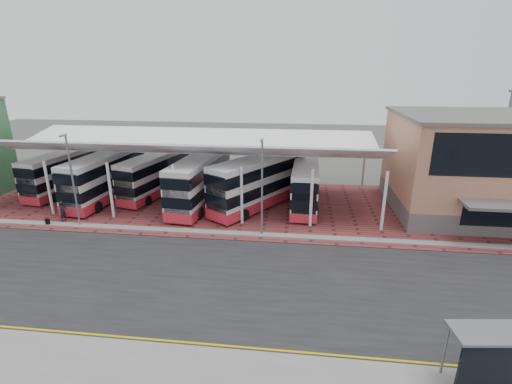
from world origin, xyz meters
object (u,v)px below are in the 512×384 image
bus_2 (156,175)px  bus_5 (305,184)px  bus_3 (200,181)px  pedestrian (63,211)px  bus_shelter (501,357)px  bus_1 (106,177)px  terminal (498,165)px  bus_0 (66,172)px  bus_4 (259,182)px

bus_2 → bus_5: 16.00m
bus_3 → bus_5: size_ratio=1.14×
bus_5 → pedestrian: bearing=-160.9°
bus_shelter → bus_1: bearing=136.5°
terminal → bus_0: (-43.64, 1.15, -2.42)m
bus_2 → bus_3: bus_3 is taller
bus_shelter → bus_3: bearing=124.5°
bus_5 → pedestrian: size_ratio=5.63×
bus_0 → bus_1: bearing=-10.4°
bus_0 → bus_shelter: bus_0 is taller
bus_1 → bus_5: 20.48m
bus_2 → bus_4: 11.72m
bus_shelter → bus_2: bearing=129.0°
terminal → bus_3: bearing=-177.9°
bus_1 → bus_3: bus_3 is taller
bus_0 → pedestrian: bearing=-51.9°
bus_2 → bus_4: bus_4 is taller
bus_4 → bus_shelter: size_ratio=3.22×
bus_4 → pedestrian: bus_4 is taller
bus_shelter → bus_4: bearing=113.9°
bus_5 → bus_1: bearing=-176.9°
bus_0 → bus_4: size_ratio=0.94×
bus_0 → bus_shelter: bearing=-26.4°
bus_1 → bus_2: 5.00m
bus_2 → pedestrian: (-5.50, -8.30, -1.23)m
bus_2 → pedestrian: 10.04m
bus_2 → bus_3: (5.53, -2.38, 0.23)m
bus_5 → bus_shelter: bus_5 is taller
bus_0 → bus_3: bearing=-0.1°
terminal → pedestrian: terminal is taller
bus_1 → bus_2: bearing=30.4°
bus_1 → bus_4: bearing=4.7°
terminal → bus_shelter: size_ratio=5.13×
bus_1 → pedestrian: bus_1 is taller
bus_4 → bus_shelter: 24.34m
terminal → bus_3: 27.97m
bus_4 → pedestrian: 18.04m
bus_1 → bus_3: bearing=4.0°
bus_3 → terminal: bearing=7.8°
bus_4 → bus_shelter: bus_4 is taller
terminal → bus_2: terminal is taller
bus_5 → pedestrian: bus_5 is taller
bus_1 → bus_shelter: (28.35, -21.26, -0.56)m
bus_1 → pedestrian: bearing=-93.1°
bus_1 → bus_3: (10.07, -0.30, 0.04)m
bus_0 → pedestrian: bus_0 is taller
bus_4 → bus_5: size_ratio=1.10×
bus_2 → bus_4: bearing=1.4°
bus_5 → bus_shelter: bearing=-68.6°
bus_1 → bus_3: size_ratio=0.98×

